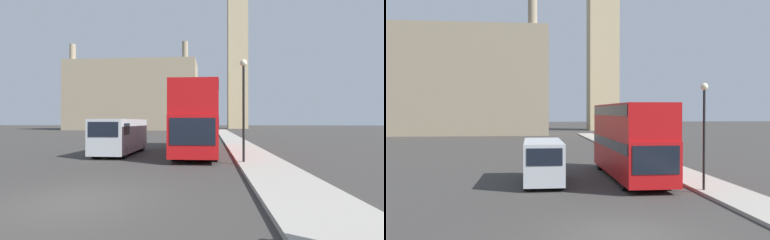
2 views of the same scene
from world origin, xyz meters
The scene contains 5 objects.
ground_plane centered at (0.00, 0.00, 0.00)m, with size 300.00×300.00×0.00m, color #383533.
building_block_distant centered at (-17.14, 61.59, 9.04)m, with size 34.00×12.41×21.99m.
red_double_decker_bus centered at (2.79, 11.19, 2.41)m, with size 2.59×10.90×4.34m.
white_van centered at (-2.28, 9.89, 1.25)m, with size 2.07×5.67×2.31m.
street_lamp centered at (5.32, 6.34, 3.57)m, with size 0.36×0.36×5.13m.
Camera 2 is at (-2.90, -13.32, 3.91)m, focal length 40.00 mm.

